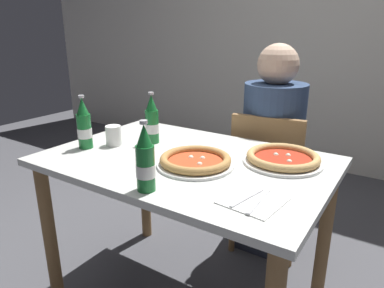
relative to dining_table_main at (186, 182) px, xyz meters
The scene contains 11 objects.
back_wall_tiled 2.30m from the dining_table_main, 90.00° to the left, with size 7.00×0.10×2.60m, color silver.
dining_table_main is the anchor object (origin of this frame).
chair_behind_table 0.65m from the dining_table_main, 75.76° to the left, with size 0.45×0.45×0.85m.
diner_seated 0.68m from the dining_table_main, 77.62° to the left, with size 0.34×0.34×1.21m.
pizza_margherita_near 0.43m from the dining_table_main, 24.83° to the left, with size 0.32×0.32×0.04m.
pizza_marinara_far 0.17m from the dining_table_main, 32.09° to the right, with size 0.31×0.31×0.04m.
beer_bottle_left 0.53m from the dining_table_main, 163.50° to the right, with size 0.07×0.07×0.25m.
beer_bottle_center 0.40m from the dining_table_main, 79.50° to the right, with size 0.07×0.07×0.25m.
beer_bottle_right 0.35m from the dining_table_main, 160.00° to the left, with size 0.07×0.07×0.25m.
napkin_with_cutlery 0.47m from the dining_table_main, 27.39° to the right, with size 0.20×0.20×0.01m.
paper_cup 0.42m from the dining_table_main, behind, with size 0.07×0.07×0.10m, color white.
Camera 1 is at (0.78, -1.16, 1.27)m, focal length 32.53 mm.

